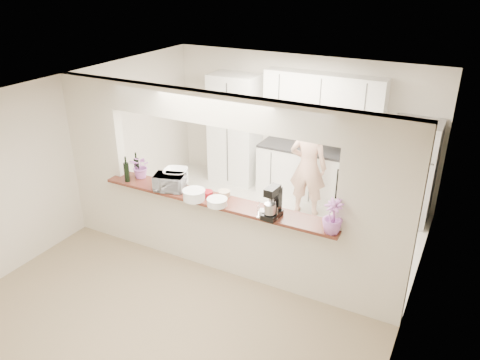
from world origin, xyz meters
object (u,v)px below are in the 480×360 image
Objects in this scene: refrigerator at (410,172)px; toaster_oven at (170,182)px; stand_mixer at (273,203)px; person at (308,168)px.

refrigerator is 4.19× the size of toaster_oven.
person is at bearing 98.59° from stand_mixer.
toaster_oven is 0.98× the size of stand_mixer.
person is (-0.33, 2.19, -0.42)m from stand_mixer.
stand_mixer is (-1.20, -2.79, 0.43)m from refrigerator.
toaster_oven is (-2.75, -2.75, 0.35)m from refrigerator.
refrigerator reaches higher than stand_mixer.
refrigerator is at bearing -163.62° from person.
refrigerator is 4.11× the size of stand_mixer.
refrigerator is 3.91m from toaster_oven.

